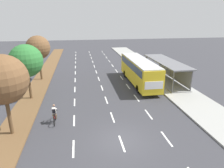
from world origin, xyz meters
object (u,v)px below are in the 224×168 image
object	(u,v)px
median_tree_second	(26,61)
median_tree_third	(38,48)
median_tree_nearest	(2,80)
cyclist	(54,115)
bus_shelter	(167,69)
bus	(139,69)

from	to	relation	value
median_tree_second	median_tree_third	bearing A→B (deg)	90.08
median_tree_nearest	cyclist	bearing A→B (deg)	23.00
median_tree_second	median_tree_third	size ratio (longest dim) A/B	0.96
median_tree_nearest	median_tree_second	size ratio (longest dim) A/B	1.04
median_tree_second	bus_shelter	bearing A→B (deg)	11.32
median_tree_nearest	median_tree_third	bearing A→B (deg)	90.28
bus_shelter	median_tree_third	world-z (taller)	median_tree_third
median_tree_third	bus	bearing A→B (deg)	-16.38
bus	median_tree_third	bearing A→B (deg)	163.62
bus_shelter	median_tree_second	world-z (taller)	median_tree_second
bus	median_tree_nearest	bearing A→B (deg)	-142.07
bus_shelter	median_tree_third	size ratio (longest dim) A/B	1.67
cyclist	median_tree_second	world-z (taller)	median_tree_second
bus	median_tree_third	size ratio (longest dim) A/B	1.79
bus_shelter	median_tree_nearest	xyz separation A→B (m)	(-17.80, -10.84, 2.67)
cyclist	median_tree_second	size ratio (longest dim) A/B	0.30
bus	median_tree_nearest	xyz separation A→B (m)	(-13.52, -10.53, 2.47)
bus_shelter	median_tree_nearest	bearing A→B (deg)	-148.66
bus	median_tree_second	xyz separation A→B (m)	(-13.58, -3.27, 2.31)
cyclist	median_tree_second	distance (m)	7.63
cyclist	median_tree_nearest	bearing A→B (deg)	-157.00
bus_shelter	median_tree_nearest	world-z (taller)	median_tree_nearest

